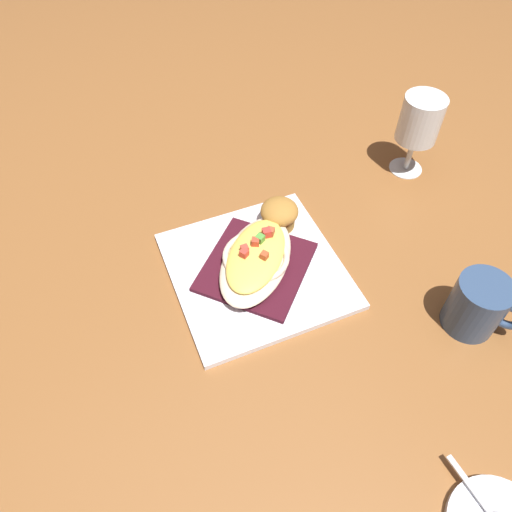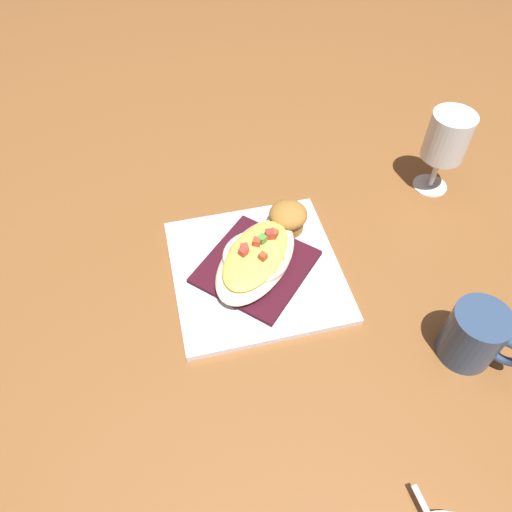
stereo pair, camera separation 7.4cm
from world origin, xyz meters
name	(u,v)px [view 2 (the right image)]	position (x,y,z in m)	size (l,w,h in m)	color
ground_plane	(256,272)	(0.00, 0.00, 0.00)	(2.60, 2.60, 0.00)	brown
square_plate	(256,270)	(0.00, 0.00, 0.01)	(0.26, 0.26, 0.01)	white
folded_napkin	(256,267)	(0.00, 0.00, 0.01)	(0.16, 0.15, 0.01)	#3E111D
gratin_dish	(256,258)	(0.00, 0.00, 0.04)	(0.20, 0.20, 0.05)	beige
muffin	(288,217)	(-0.08, -0.07, 0.04)	(0.06, 0.06, 0.05)	#A3732E
coffee_mug	(473,338)	(-0.23, 0.22, 0.04)	(0.08, 0.10, 0.09)	#324A6D
stemmed_glass	(447,140)	(-0.37, -0.09, 0.10)	(0.07, 0.07, 0.15)	white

